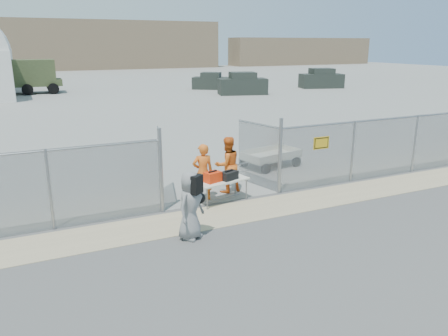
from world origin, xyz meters
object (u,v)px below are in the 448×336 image
security_worker_left (203,172)px  utility_trailer (270,158)px  security_worker_right (227,165)px  folding_table (222,191)px  visitor (190,206)px

security_worker_left → utility_trailer: (3.90, 2.45, -0.55)m
security_worker_left → security_worker_right: size_ratio=0.97×
folding_table → security_worker_left: 0.83m
visitor → utility_trailer: size_ratio=0.59×
utility_trailer → visitor: bearing=-148.8°
visitor → folding_table: bearing=13.7°
visitor → utility_trailer: 7.23m
security_worker_right → visitor: security_worker_right is taller
security_worker_right → visitor: (-2.38, -2.88, -0.06)m
security_worker_right → security_worker_left: bearing=16.2°
visitor → utility_trailer: visitor is taller
utility_trailer → security_worker_left: bearing=-159.9°
visitor → utility_trailer: (5.26, 4.93, -0.52)m
utility_trailer → folding_table: bearing=-152.1°
security_worker_left → visitor: security_worker_left is taller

